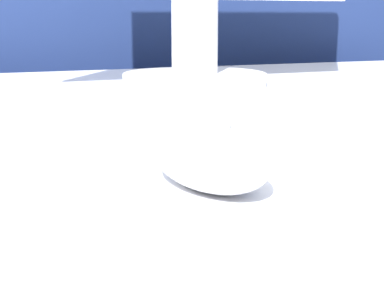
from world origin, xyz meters
TOP-DOWN VIEW (x-y plane):
  - partition_panel at (0.00, 0.67)m, footprint 5.00×0.03m
  - computer_mouse_near at (0.06, -0.29)m, footprint 0.08×0.11m
  - keyboard at (-0.04, -0.08)m, footprint 0.37×0.13m

SIDE VIEW (x-z plane):
  - partition_panel at x=0.00m, z-range 0.00..1.00m
  - keyboard at x=-0.04m, z-range 0.76..0.78m
  - computer_mouse_near at x=0.06m, z-range 0.76..0.80m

